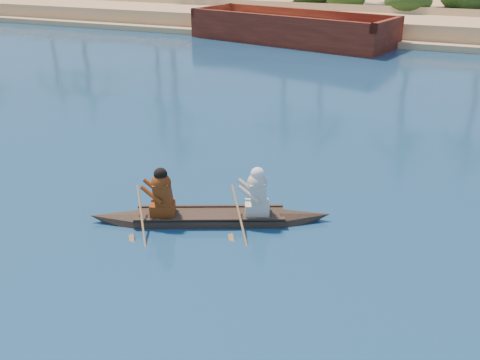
% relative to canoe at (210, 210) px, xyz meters
% --- Properties ---
extents(ground, '(160.00, 160.00, 0.00)m').
position_rel_canoe_xyz_m(ground, '(-6.58, 1.48, -0.28)').
color(ground, navy).
rests_on(ground, ground).
extents(shrub_cluster, '(100.00, 6.00, 2.40)m').
position_rel_canoe_xyz_m(shrub_cluster, '(-6.58, 32.98, 0.92)').
color(shrub_cluster, '#1C3613').
rests_on(shrub_cluster, ground).
extents(canoe, '(5.18, 2.76, 1.47)m').
position_rel_canoe_xyz_m(canoe, '(0.00, 0.00, 0.00)').
color(canoe, '#382B1E').
rests_on(canoe, ground).
extents(barge_mid, '(13.39, 7.11, 2.12)m').
position_rel_canoe_xyz_m(barge_mid, '(-5.58, 23.48, 0.46)').
color(barge_mid, maroon).
rests_on(barge_mid, ground).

